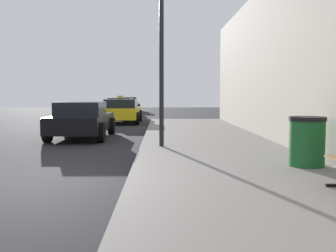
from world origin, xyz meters
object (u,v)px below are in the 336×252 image
at_px(trash_bin, 307,141).
at_px(car_white, 121,107).
at_px(car_black, 82,120).
at_px(car_yellow, 121,111).
at_px(street_lamp, 161,38).
at_px(car_silver, 128,104).

xyz_separation_m(trash_bin, car_white, (-5.68, 20.79, 0.02)).
xyz_separation_m(car_black, car_yellow, (0.65, 7.28, 0.00)).
bearing_deg(trash_bin, car_black, 131.03).
distance_m(street_lamp, car_white, 18.17).
distance_m(trash_bin, car_silver, 28.25).
relative_size(car_black, car_yellow, 1.01).
height_order(street_lamp, car_silver, street_lamp).
bearing_deg(trash_bin, street_lamp, 133.00).
distance_m(car_black, car_yellow, 7.31).
bearing_deg(car_yellow, car_white, 96.07).
height_order(trash_bin, car_yellow, car_yellow).
bearing_deg(trash_bin, car_white, 105.29).
bearing_deg(car_silver, car_black, -89.52).
xyz_separation_m(trash_bin, car_yellow, (-4.93, 13.69, 0.02)).
xyz_separation_m(trash_bin, car_silver, (-5.76, 27.66, 0.02)).
relative_size(car_black, car_white, 0.92).
bearing_deg(car_black, car_silver, 90.48).
distance_m(trash_bin, car_black, 8.50).
bearing_deg(car_white, car_black, -89.60).
relative_size(trash_bin, car_black, 0.23).
relative_size(street_lamp, car_white, 0.91).
distance_m(trash_bin, car_white, 21.55).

